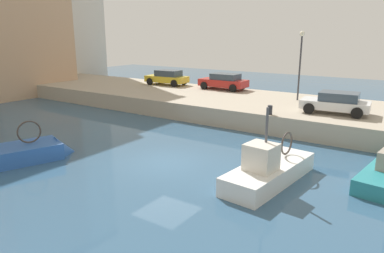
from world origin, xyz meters
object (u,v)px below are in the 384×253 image
(parked_car_white, at_px, (336,102))
(parked_car_red, at_px, (224,81))
(mooring_bollard_mid, at_px, (270,110))
(fishing_boat_blue, at_px, (4,162))
(parked_car_yellow, at_px, (167,77))
(quay_streetlamp, at_px, (301,54))
(fishing_boat_white, at_px, (273,177))

(parked_car_white, xyz_separation_m, parked_car_red, (4.60, 10.28, 0.03))
(parked_car_red, distance_m, mooring_bollard_mid, 10.11)
(parked_car_white, bearing_deg, mooring_bollard_mid, 128.97)
(fishing_boat_blue, xyz_separation_m, mooring_bollard_mid, (11.78, -8.05, 1.38))
(parked_car_white, relative_size, parked_car_yellow, 0.98)
(parked_car_white, distance_m, quay_streetlamp, 5.26)
(fishing_boat_white, xyz_separation_m, parked_car_white, (8.99, -0.25, 1.74))
(parked_car_white, height_order, mooring_bollard_mid, parked_car_white)
(fishing_boat_white, bearing_deg, mooring_bollard_mid, 23.92)
(fishing_boat_white, relative_size, parked_car_yellow, 1.46)
(fishing_boat_white, bearing_deg, fishing_boat_blue, 115.98)
(parked_car_yellow, bearing_deg, mooring_bollard_mid, -117.11)
(parked_car_yellow, bearing_deg, parked_car_red, -84.88)
(parked_car_red, height_order, mooring_bollard_mid, parked_car_red)
(parked_car_yellow, xyz_separation_m, quay_streetlamp, (-0.96, -12.68, 2.55))
(fishing_boat_white, bearing_deg, parked_car_yellow, 50.36)
(fishing_boat_white, relative_size, mooring_bollard_mid, 10.91)
(mooring_bollard_mid, bearing_deg, quay_streetlamp, 2.34)
(fishing_boat_blue, height_order, fishing_boat_white, fishing_boat_blue)
(parked_car_white, bearing_deg, quay_streetlamp, 46.97)
(parked_car_white, height_order, parked_car_yellow, parked_car_yellow)
(fishing_boat_blue, distance_m, parked_car_white, 18.23)
(fishing_boat_blue, xyz_separation_m, quay_streetlamp, (17.43, -7.82, 4.36))
(fishing_boat_blue, relative_size, parked_car_red, 1.65)
(parked_car_white, relative_size, quay_streetlamp, 0.83)
(fishing_boat_blue, height_order, mooring_bollard_mid, fishing_boat_blue)
(fishing_boat_blue, distance_m, mooring_bollard_mid, 14.34)
(parked_car_red, bearing_deg, parked_car_yellow, 95.12)
(parked_car_yellow, bearing_deg, fishing_boat_blue, -165.18)
(parked_car_white, relative_size, mooring_bollard_mid, 7.28)
(quay_streetlamp, bearing_deg, parked_car_yellow, 85.67)
(parked_car_white, xyz_separation_m, parked_car_yellow, (4.09, 16.03, 0.03))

